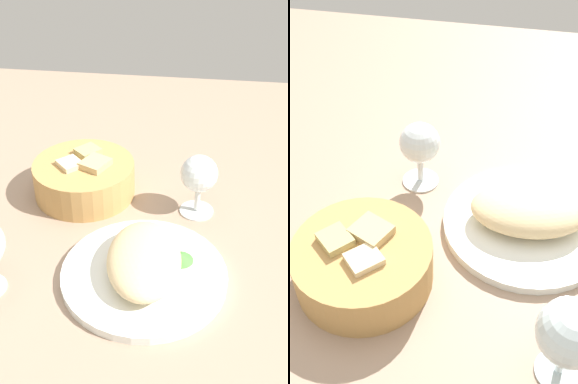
# 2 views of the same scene
# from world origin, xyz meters

# --- Properties ---
(ground_plane) EXTENTS (1.40, 1.40, 0.02)m
(ground_plane) POSITION_xyz_m (0.00, 0.00, -0.01)
(ground_plane) COLOR #A0836D
(plate) EXTENTS (0.25, 0.25, 0.01)m
(plate) POSITION_xyz_m (-0.11, -0.01, 0.01)
(plate) COLOR white
(plate) RESTS_ON ground_plane
(omelette) EXTENTS (0.18, 0.13, 0.05)m
(omelette) POSITION_xyz_m (-0.11, -0.01, 0.04)
(omelette) COLOR beige
(omelette) RESTS_ON plate
(lettuce_garnish) EXTENTS (0.04, 0.04, 0.01)m
(lettuce_garnish) POSITION_xyz_m (-0.08, -0.06, 0.02)
(lettuce_garnish) COLOR #468A38
(lettuce_garnish) RESTS_ON plate
(bread_basket) EXTENTS (0.19, 0.19, 0.08)m
(bread_basket) POSITION_xyz_m (0.10, 0.13, 0.03)
(bread_basket) COLOR tan
(bread_basket) RESTS_ON ground_plane
(wine_glass_near) EXTENTS (0.06, 0.06, 0.11)m
(wine_glass_near) POSITION_xyz_m (0.07, -0.08, 0.07)
(wine_glass_near) COLOR silver
(wine_glass_near) RESTS_ON ground_plane
(wine_glass_far) EXTENTS (0.08, 0.08, 0.12)m
(wine_glass_far) POSITION_xyz_m (-0.16, 0.22, 0.08)
(wine_glass_far) COLOR silver
(wine_glass_far) RESTS_ON ground_plane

